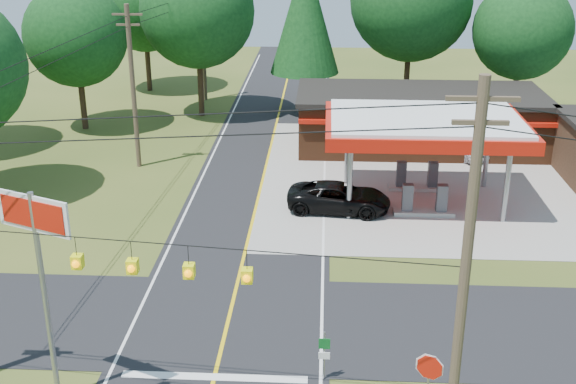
{
  "coord_description": "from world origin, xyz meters",
  "views": [
    {
      "loc": [
        3.68,
        -24.36,
        15.25
      ],
      "look_at": [
        2.0,
        7.0,
        2.8
      ],
      "focal_mm": 45.0,
      "sensor_mm": 36.0,
      "label": 1
    }
  ],
  "objects_px": {
    "big_stop_sign": "(38,248)",
    "suv_car": "(339,198)",
    "sedan_car": "(465,146)",
    "octagonal_stop_sign": "(429,373)",
    "gas_canopy": "(425,128)"
  },
  "relations": [
    {
      "from": "big_stop_sign",
      "to": "octagonal_stop_sign",
      "type": "distance_m",
      "value": 12.54
    },
    {
      "from": "big_stop_sign",
      "to": "suv_car",
      "type": "bearing_deg",
      "value": 60.04
    },
    {
      "from": "gas_canopy",
      "to": "sedan_car",
      "type": "height_order",
      "value": "gas_canopy"
    },
    {
      "from": "suv_car",
      "to": "big_stop_sign",
      "type": "bearing_deg",
      "value": 156.28
    },
    {
      "from": "sedan_car",
      "to": "octagonal_stop_sign",
      "type": "distance_m",
      "value": 27.38
    },
    {
      "from": "gas_canopy",
      "to": "sedan_car",
      "type": "bearing_deg",
      "value": 64.48
    },
    {
      "from": "gas_canopy",
      "to": "sedan_car",
      "type": "distance_m",
      "value": 9.56
    },
    {
      "from": "suv_car",
      "to": "sedan_car",
      "type": "relative_size",
      "value": 1.36
    },
    {
      "from": "big_stop_sign",
      "to": "octagonal_stop_sign",
      "type": "bearing_deg",
      "value": -3.41
    },
    {
      "from": "octagonal_stop_sign",
      "to": "suv_car",
      "type": "bearing_deg",
      "value": 98.27
    },
    {
      "from": "gas_canopy",
      "to": "big_stop_sign",
      "type": "height_order",
      "value": "big_stop_sign"
    },
    {
      "from": "suv_car",
      "to": "octagonal_stop_sign",
      "type": "relative_size",
      "value": 2.07
    },
    {
      "from": "suv_car",
      "to": "sedan_car",
      "type": "distance_m",
      "value": 12.65
    },
    {
      "from": "gas_canopy",
      "to": "sedan_car",
      "type": "xyz_separation_m",
      "value": [
        3.82,
        8.0,
        -3.58
      ]
    },
    {
      "from": "suv_car",
      "to": "sedan_car",
      "type": "bearing_deg",
      "value": -34.88
    }
  ]
}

